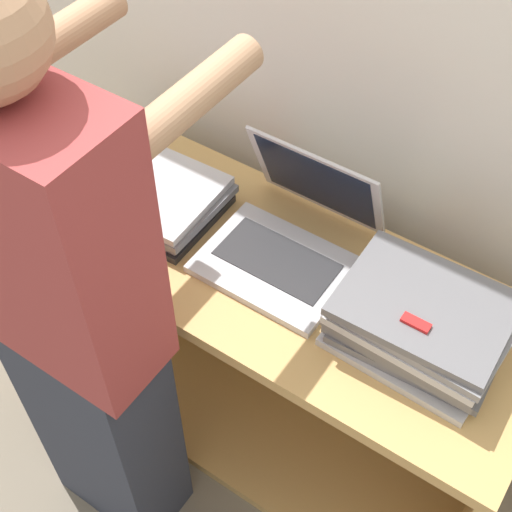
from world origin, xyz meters
TOP-DOWN VIEW (x-y plane):
  - ground_plane at (0.00, 0.00)m, footprint 12.00×12.00m
  - wall_back at (0.00, 0.63)m, footprint 8.00×0.05m
  - cart at (0.00, 0.33)m, footprint 1.33×0.53m
  - laptop_open at (0.00, 0.32)m, footprint 0.35×0.37m
  - laptop_stack_left at (-0.38, 0.27)m, footprint 0.37×0.28m
  - laptop_stack_right at (0.37, 0.26)m, footprint 0.37×0.29m
  - person at (-0.22, -0.16)m, footprint 0.40×0.53m
  - inventory_tag at (0.38, 0.20)m, footprint 0.06×0.02m

SIDE VIEW (x-z plane):
  - ground_plane at x=0.00m, z-range 0.00..0.00m
  - cart at x=0.00m, z-range 0.00..0.75m
  - laptop_stack_left at x=-0.38m, z-range 0.75..0.83m
  - laptop_open at x=0.00m, z-range 0.67..0.93m
  - laptop_stack_right at x=0.37m, z-range 0.75..0.89m
  - person at x=-0.22m, z-range 0.00..1.64m
  - inventory_tag at x=0.38m, z-range 0.89..0.90m
  - wall_back at x=0.00m, z-range 0.00..2.40m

